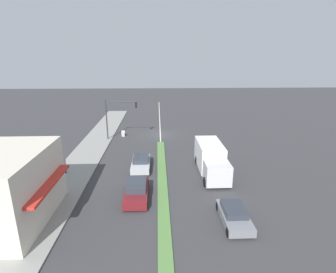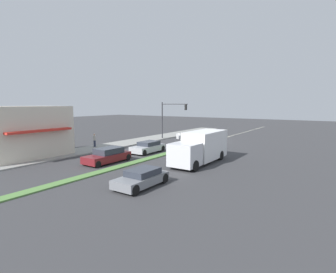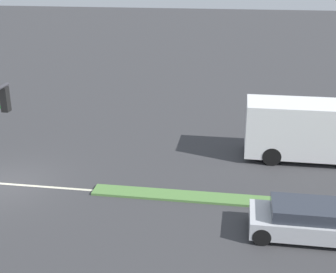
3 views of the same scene
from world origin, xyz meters
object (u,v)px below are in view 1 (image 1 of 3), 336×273
Objects in this scene: pedestrian at (64,165)px; delivery_truck at (211,159)px; traffic_signal_main at (116,113)px; suv_grey at (234,215)px; sedan_silver at (141,163)px; warning_aframe_sign at (123,134)px; sedan_maroon at (137,190)px.

pedestrian is 0.22× the size of delivery_truck.
suv_grey is at bearing 118.87° from traffic_signal_main.
traffic_signal_main is at bearing -46.11° from delivery_truck.
sedan_silver is at bearing -53.70° from suv_grey.
traffic_signal_main reaches higher than sedan_silver.
warning_aframe_sign is at bearing -108.25° from pedestrian.
warning_aframe_sign is 18.15m from sedan_maroon.
sedan_silver is at bearing -171.69° from pedestrian.
pedestrian reaches higher than sedan_silver.
traffic_signal_main is at bearing -107.70° from pedestrian.
sedan_silver is (-3.92, 10.38, -3.28)m from traffic_signal_main.
sedan_maroon reaches higher than sedan_silver.
warning_aframe_sign is 24.03m from suv_grey.
traffic_signal_main is at bearing -69.28° from sedan_silver.
traffic_signal_main is at bearing -76.56° from sedan_maroon.
sedan_maroon reaches higher than suv_grey.
pedestrian reaches higher than suv_grey.
traffic_signal_main is 0.75× the size of delivery_truck.
sedan_maroon is (7.20, 4.87, -0.82)m from delivery_truck.
delivery_truck is at bearing 133.89° from traffic_signal_main.
pedestrian is 9.07m from sedan_maroon.
delivery_truck reaches higher than suv_grey.
sedan_maroon is (-3.34, 17.84, 0.23)m from warning_aframe_sign.
pedestrian is 0.36× the size of sedan_maroon.
sedan_silver is at bearing 105.81° from warning_aframe_sign.
delivery_truck reaches higher than sedan_maroon.
pedestrian reaches higher than warning_aframe_sign.
sedan_silver is 0.93× the size of sedan_maroon.
traffic_signal_main reaches higher than suv_grey.
suv_grey is (-14.79, 8.69, -0.42)m from pedestrian.
traffic_signal_main is 1.41× the size of suv_grey.
delivery_truck is (-10.54, 12.98, 1.04)m from warning_aframe_sign.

